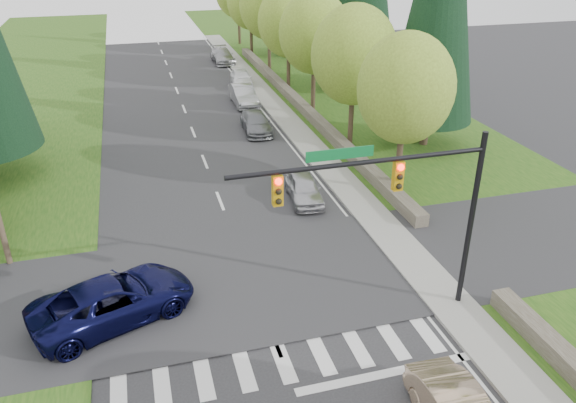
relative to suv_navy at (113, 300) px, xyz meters
name	(u,v)px	position (x,y,z in m)	size (l,w,h in m)	color
grass_east	(409,146)	(18.23, 12.97, -0.77)	(14.00, 110.00, 0.06)	#1F4913
cross_street	(251,281)	(5.23, 0.97, -0.80)	(120.00, 8.00, 0.10)	#28282B
sidewalk_east	(309,144)	(12.13, 14.97, -0.74)	(1.80, 80.00, 0.13)	gray
curb_east	(296,145)	(11.28, 14.97, -0.74)	(0.20, 80.00, 0.13)	gray
stone_wall_north	(299,103)	(13.83, 22.97, -0.45)	(0.70, 40.00, 0.70)	#4C4438
traffic_signal	(401,192)	(9.60, -2.53, 4.18)	(8.70, 0.37, 6.80)	black
decid_tree_0	(406,89)	(14.43, 6.97, 4.79)	(4.80, 4.80, 8.37)	#38281C
decid_tree_1	(354,55)	(14.53, 13.97, 4.99)	(5.20, 5.20, 8.80)	#38281C
decid_tree_2	(314,33)	(14.33, 20.97, 5.12)	(5.00, 5.00, 8.82)	#38281C
decid_tree_3	(288,22)	(14.43, 27.97, 4.86)	(5.00, 5.00, 8.55)	#38281C
decid_tree_4	(269,5)	(14.53, 34.97, 5.26)	(5.40, 5.40, 9.18)	#38281C
decid_tree_5	(250,2)	(14.33, 41.97, 4.73)	(4.80, 4.80, 8.30)	#38281C
suv_navy	(113,300)	(0.00, 0.00, 0.00)	(2.67, 5.79, 1.61)	#0A0B33
parked_car_a	(304,188)	(9.43, 7.40, -0.15)	(1.56, 3.87, 1.32)	#B4B3B9
parked_car_b	(256,123)	(9.43, 18.40, -0.16)	(1.79, 4.41, 1.28)	slate
parked_car_c	(243,95)	(9.88, 24.84, -0.04)	(1.61, 4.61, 1.52)	#A0A1A5
parked_car_d	(241,78)	(10.83, 30.38, -0.08)	(1.72, 4.28, 1.46)	white
parked_car_e	(223,56)	(10.83, 39.85, -0.10)	(1.97, 4.85, 1.41)	#9B9BA0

